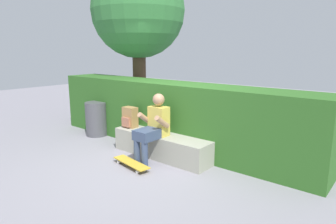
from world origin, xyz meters
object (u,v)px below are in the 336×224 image
person_skater (153,126)px  backpack_on_bench (130,118)px  bench_main (161,145)px  trash_bin (96,119)px  skateboard_near_person (131,163)px

person_skater → backpack_on_bench: bearing=165.9°
bench_main → trash_bin: bearing=177.0°
backpack_on_bench → trash_bin: backpack_on_bench is taller
skateboard_near_person → person_skater: bearing=83.6°
skateboard_near_person → backpack_on_bench: backpack_on_bench is taller
skateboard_near_person → bench_main: bearing=86.2°
person_skater → backpack_on_bench: size_ratio=2.93×
person_skater → skateboard_near_person: size_ratio=1.42×
bench_main → backpack_on_bench: bearing=-179.3°
bench_main → person_skater: person_skater is taller
bench_main → trash_bin: 2.05m
skateboard_near_person → backpack_on_bench: bearing=137.5°
person_skater → trash_bin: person_skater is taller
skateboard_near_person → trash_bin: 2.18m
skateboard_near_person → backpack_on_bench: size_ratio=2.06×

